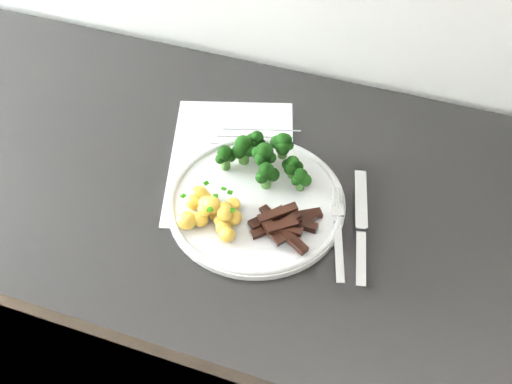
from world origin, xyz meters
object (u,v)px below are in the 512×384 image
at_px(counter, 294,336).
at_px(plate, 256,201).
at_px(recipe_paper, 232,160).
at_px(potatoes, 211,211).
at_px(fork, 338,237).
at_px(beef_strips, 284,224).
at_px(knife, 361,239).
at_px(broccoli, 265,156).

xyz_separation_m(counter, plate, (-0.07, -0.03, 0.45)).
distance_m(counter, recipe_paper, 0.47).
distance_m(potatoes, fork, 0.19).
relative_size(recipe_paper, fork, 1.96).
height_order(recipe_paper, potatoes, potatoes).
distance_m(plate, fork, 0.14).
bearing_deg(beef_strips, recipe_paper, 137.52).
bearing_deg(fork, beef_strips, -176.52).
relative_size(fork, knife, 0.81).
height_order(counter, broccoli, broccoli).
distance_m(plate, broccoli, 0.07).
bearing_deg(broccoli, fork, -34.22).
bearing_deg(plate, fork, -13.38).
bearing_deg(plate, beef_strips, -33.86).
bearing_deg(potatoes, counter, 32.01).
bearing_deg(fork, counter, 135.32).
xyz_separation_m(counter, recipe_paper, (-0.14, 0.05, 0.45)).
bearing_deg(counter, recipe_paper, 161.60).
bearing_deg(beef_strips, plate, 146.14).
xyz_separation_m(counter, knife, (0.09, -0.05, 0.45)).
bearing_deg(recipe_paper, potatoes, -83.13).
bearing_deg(fork, plate, 166.62).
relative_size(beef_strips, fork, 0.61).
height_order(counter, plate, plate).
xyz_separation_m(broccoli, beef_strips, (0.06, -0.10, -0.02)).
distance_m(beef_strips, knife, 0.11).
distance_m(broccoli, knife, 0.19).
xyz_separation_m(recipe_paper, broccoli, (0.06, -0.01, 0.04)).
height_order(recipe_paper, knife, knife).
distance_m(recipe_paper, broccoli, 0.07).
bearing_deg(potatoes, knife, 8.42).
bearing_deg(counter, plate, -159.51).
relative_size(counter, broccoli, 15.22).
relative_size(recipe_paper, potatoes, 3.53).
bearing_deg(potatoes, beef_strips, 7.55).
height_order(broccoli, potatoes, broccoli).
xyz_separation_m(beef_strips, fork, (0.08, 0.00, -0.00)).
distance_m(beef_strips, fork, 0.08).
distance_m(recipe_paper, plate, 0.10).
distance_m(counter, plate, 0.46).
relative_size(counter, fork, 14.10).
bearing_deg(fork, broccoli, 145.78).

